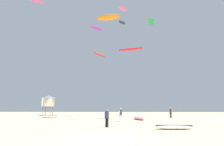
# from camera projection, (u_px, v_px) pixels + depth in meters

# --- Properties ---
(ground_plane) EXTENTS (120.00, 120.00, 0.00)m
(ground_plane) POSITION_uv_depth(u_px,v_px,m) (100.00, 138.00, 14.42)
(ground_plane) COLOR beige
(person_foreground) EXTENTS (0.47, 0.38, 1.69)m
(person_foreground) POSITION_uv_depth(u_px,v_px,m) (107.00, 117.00, 21.46)
(person_foreground) COLOR black
(person_foreground) RESTS_ON ground
(person_midground) EXTENTS (0.40, 0.48, 1.74)m
(person_midground) POSITION_uv_depth(u_px,v_px,m) (121.00, 114.00, 28.93)
(person_midground) COLOR silver
(person_midground) RESTS_ON ground
(person_left) EXTENTS (0.56, 0.39, 1.73)m
(person_left) POSITION_uv_depth(u_px,v_px,m) (171.00, 112.00, 37.83)
(person_left) COLOR #2D2D33
(person_left) RESTS_ON ground
(kite_grounded_near) EXTENTS (1.87, 3.63, 0.43)m
(kite_grounded_near) POSITION_uv_depth(u_px,v_px,m) (139.00, 118.00, 32.62)
(kite_grounded_near) COLOR #E5598C
(kite_grounded_near) RESTS_ON ground
(kite_grounded_mid) EXTENTS (3.38, 1.13, 0.42)m
(kite_grounded_mid) POSITION_uv_depth(u_px,v_px,m) (174.00, 127.00, 19.29)
(kite_grounded_mid) COLOR white
(kite_grounded_mid) RESTS_ON ground
(kite_grounded_far) EXTENTS (3.61, 1.76, 0.41)m
(kite_grounded_far) POSITION_uv_depth(u_px,v_px,m) (48.00, 117.00, 37.61)
(kite_grounded_far) COLOR white
(kite_grounded_far) RESTS_ON ground
(lifeguard_tower) EXTENTS (2.30, 2.30, 4.15)m
(lifeguard_tower) POSITION_uv_depth(u_px,v_px,m) (48.00, 101.00, 46.71)
(lifeguard_tower) COLOR #8C704C
(lifeguard_tower) RESTS_ON ground
(kite_aloft_0) EXTENTS (3.06, 4.36, 1.03)m
(kite_aloft_0) POSITION_uv_depth(u_px,v_px,m) (99.00, 54.00, 47.85)
(kite_aloft_0) COLOR red
(kite_aloft_1) EXTENTS (3.30, 1.69, 0.80)m
(kite_aloft_1) POSITION_uv_depth(u_px,v_px,m) (108.00, 17.00, 30.52)
(kite_aloft_1) COLOR orange
(kite_aloft_2) EXTENTS (1.94, 2.38, 0.55)m
(kite_aloft_2) POSITION_uv_depth(u_px,v_px,m) (122.00, 23.00, 47.43)
(kite_aloft_2) COLOR #2D2D33
(kite_aloft_3) EXTENTS (1.92, 2.52, 0.53)m
(kite_aloft_3) POSITION_uv_depth(u_px,v_px,m) (123.00, 9.00, 39.65)
(kite_aloft_3) COLOR #E5598C
(kite_aloft_4) EXTENTS (3.92, 2.43, 0.47)m
(kite_aloft_4) POSITION_uv_depth(u_px,v_px,m) (130.00, 49.00, 33.40)
(kite_aloft_4) COLOR red
(kite_aloft_6) EXTENTS (2.59, 2.95, 0.40)m
(kite_aloft_6) POSITION_uv_depth(u_px,v_px,m) (96.00, 28.00, 40.25)
(kite_aloft_6) COLOR purple
(kite_aloft_7) EXTENTS (2.25, 4.10, 0.72)m
(kite_aloft_7) POSITION_uv_depth(u_px,v_px,m) (151.00, 22.00, 46.56)
(kite_aloft_7) COLOR green
(kite_aloft_8) EXTENTS (3.47, 3.03, 0.71)m
(kite_aloft_8) POSITION_uv_depth(u_px,v_px,m) (38.00, 1.00, 54.67)
(kite_aloft_8) COLOR #E5598C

